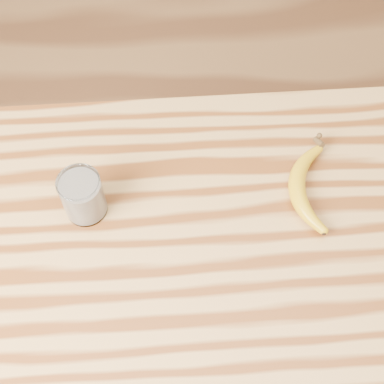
{
  "coord_description": "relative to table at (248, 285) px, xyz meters",
  "views": [
    {
      "loc": [
        -0.14,
        -0.39,
        1.81
      ],
      "look_at": [
        -0.11,
        0.14,
        0.93
      ],
      "focal_mm": 50.0,
      "sensor_mm": 36.0,
      "label": 1
    }
  ],
  "objects": [
    {
      "name": "banana",
      "position": [
        0.1,
        0.14,
        0.15
      ],
      "size": [
        0.14,
        0.29,
        0.03
      ],
      "primitive_type": null,
      "rotation": [
        0.0,
        0.0,
        -0.14
      ],
      "color": "#C79910",
      "rests_on": "table"
    },
    {
      "name": "room",
      "position": [
        0.0,
        0.0,
        0.58
      ],
      "size": [
        4.04,
        4.04,
        2.7
      ],
      "color": "brown",
      "rests_on": "ground"
    },
    {
      "name": "table",
      "position": [
        0.0,
        0.0,
        0.0
      ],
      "size": [
        1.2,
        0.8,
        0.9
      ],
      "color": "#B88849",
      "rests_on": "ground"
    },
    {
      "name": "smoothie_glass",
      "position": [
        -0.31,
        0.13,
        0.18
      ],
      "size": [
        0.08,
        0.08,
        0.1
      ],
      "color": "white",
      "rests_on": "table"
    }
  ]
}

